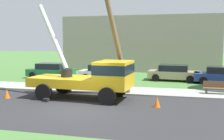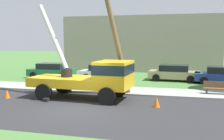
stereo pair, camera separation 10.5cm
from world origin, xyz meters
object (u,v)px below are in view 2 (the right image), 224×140
leaning_utility_pole (113,25)px  parked_sedan_blue (223,75)px  parked_sedan_white (104,72)px  parked_sedan_tan (174,73)px  traffic_cone_ahead (157,102)px  park_bench (216,88)px  parked_sedan_green (52,71)px  traffic_cone_behind (7,94)px  utility_truck (93,76)px

leaning_utility_pole → parked_sedan_blue: (7.65, 6.67, -3.82)m
parked_sedan_white → parked_sedan_tan: 6.22m
traffic_cone_ahead → park_bench: size_ratio=0.35×
leaning_utility_pole → parked_sedan_tan: leaning_utility_pole is taller
parked_sedan_white → park_bench: (8.93, -4.75, -0.25)m
leaning_utility_pole → parked_sedan_blue: leaning_utility_pole is taller
parked_sedan_green → park_bench: 15.07m
parked_sedan_green → park_bench: parked_sedan_green is taller
traffic_cone_ahead → parked_sedan_white: parked_sedan_white is taller
parked_sedan_green → parked_sedan_blue: 15.33m
traffic_cone_behind → parked_sedan_white: (3.74, 8.88, 0.43)m
utility_truck → traffic_cone_ahead: utility_truck is taller
parked_sedan_green → parked_sedan_blue: bearing=0.6°
traffic_cone_ahead → parked_sedan_tan: parked_sedan_tan is taller
traffic_cone_ahead → parked_sedan_green: 14.10m
traffic_cone_behind → parked_sedan_blue: bearing=33.9°
park_bench → parked_sedan_green: bearing=160.8°
leaning_utility_pole → parked_sedan_white: bearing=110.6°
parked_sedan_blue → park_bench: 5.24m
traffic_cone_behind → parked_sedan_green: (-1.57, 9.08, 0.43)m
traffic_cone_ahead → parked_sedan_blue: size_ratio=0.12×
parked_sedan_tan → traffic_cone_ahead: bearing=-93.8°
leaning_utility_pole → traffic_cone_ahead: (3.07, -2.63, -4.25)m
utility_truck → parked_sedan_tan: (4.56, 9.00, -0.70)m
traffic_cone_ahead → parked_sedan_blue: (4.58, 9.30, 0.43)m
leaning_utility_pole → parked_sedan_blue: 10.84m
parked_sedan_white → leaning_utility_pole: bearing=-69.4°
parked_sedan_tan → park_bench: size_ratio=2.83×
traffic_cone_behind → parked_sedan_tan: 14.07m
traffic_cone_behind → parked_sedan_tan: parked_sedan_tan is taller
traffic_cone_behind → parked_sedan_blue: 16.59m
parked_sedan_green → parked_sedan_tan: bearing=4.8°
parked_sedan_tan → parked_sedan_blue: (3.91, -0.79, 0.00)m
utility_truck → leaning_utility_pole: 3.58m
utility_truck → parked_sedan_tan: size_ratio=1.49×
parked_sedan_tan → traffic_cone_behind: bearing=-134.5°
traffic_cone_ahead → park_bench: 5.45m
utility_truck → parked_sedan_blue: (8.47, 8.21, -0.70)m
utility_truck → parked_sedan_blue: bearing=44.1°
traffic_cone_ahead → park_bench: (3.49, 4.18, 0.18)m
traffic_cone_ahead → traffic_cone_behind: (-9.18, 0.05, 0.00)m
traffic_cone_behind → park_bench: 13.33m
traffic_cone_behind → leaning_utility_pole: bearing=22.9°
parked_sedan_blue → park_bench: bearing=-102.0°
parked_sedan_green → leaning_utility_pole: bearing=-40.2°
leaning_utility_pole → parked_sedan_tan: 9.17m
utility_truck → leaning_utility_pole: leaning_utility_pole is taller
parked_sedan_green → parked_sedan_white: same height
parked_sedan_blue → park_bench: parked_sedan_blue is taller
parked_sedan_white → parked_sedan_tan: same height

